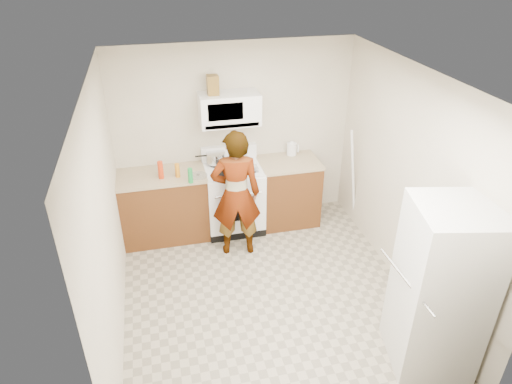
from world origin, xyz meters
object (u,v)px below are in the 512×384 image
object	(u,v)px
gas_range	(234,197)
kettle	(292,149)
saucepan	(216,158)
fridge	(440,289)
person	(236,194)
microwave	(229,109)

from	to	relation	value
gas_range	kettle	xyz separation A→B (m)	(0.88, 0.21, 0.53)
kettle	saucepan	xyz separation A→B (m)	(-1.08, -0.05, 0.00)
fridge	saucepan	distance (m)	3.26
gas_range	fridge	world-z (taller)	fridge
fridge	saucepan	size ratio (longest dim) A/B	6.83
gas_range	fridge	distance (m)	3.03
person	gas_range	bearing A→B (deg)	-90.19
gas_range	microwave	distance (m)	1.22
fridge	kettle	distance (m)	2.94
gas_range	fridge	size ratio (longest dim) A/B	0.66
person	fridge	bearing A→B (deg)	131.26
microwave	saucepan	xyz separation A→B (m)	(-0.20, 0.04, -0.68)
gas_range	person	size ratio (longest dim) A/B	0.67
person	saucepan	distance (m)	0.76
kettle	fridge	bearing A→B (deg)	-64.90
gas_range	kettle	size ratio (longest dim) A/B	6.74
saucepan	kettle	bearing A→B (deg)	2.51
microwave	fridge	size ratio (longest dim) A/B	0.45
person	saucepan	bearing A→B (deg)	-72.98
gas_range	saucepan	bearing A→B (deg)	140.04
fridge	kettle	xyz separation A→B (m)	(-0.51, 2.89, 0.17)
fridge	kettle	world-z (taller)	fridge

